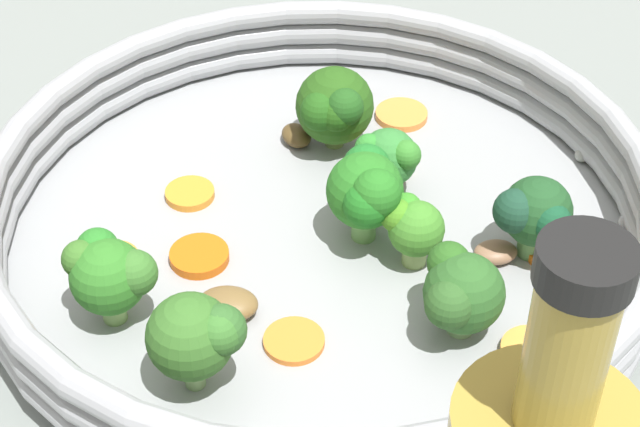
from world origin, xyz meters
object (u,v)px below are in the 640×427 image
(broccoli_floret_5, at_px, (109,273))
(broccoli_floret_6, at_px, (411,225))
(skillet, at_px, (320,241))
(broccoli_floret_7, at_px, (198,336))
(carrot_slice_6, at_px, (190,194))
(mushroom_piece_1, at_px, (296,135))
(carrot_slice_2, at_px, (556,252))
(broccoli_floret_1, at_px, (386,157))
(carrot_slice_4, at_px, (532,352))
(broccoli_floret_4, at_px, (367,190))
(mushroom_piece_0, at_px, (496,252))
(broccoli_floret_2, at_px, (460,292))
(carrot_slice_3, at_px, (401,115))
(carrot_slice_7, at_px, (381,165))
(carrot_slice_5, at_px, (294,341))
(broccoli_floret_3, at_px, (535,214))
(broccoli_floret_0, at_px, (334,107))
(mushroom_piece_2, at_px, (230,306))
(carrot_slice_0, at_px, (113,261))
(carrot_slice_1, at_px, (199,256))

(broccoli_floret_5, distance_m, broccoli_floret_6, 0.16)
(skillet, distance_m, broccoli_floret_7, 0.13)
(carrot_slice_6, xyz_separation_m, mushroom_piece_1, (0.08, -0.02, 0.00))
(carrot_slice_2, distance_m, broccoli_floret_1, 0.11)
(carrot_slice_4, distance_m, broccoli_floret_4, 0.12)
(broccoli_floret_7, height_order, mushroom_piece_0, broccoli_floret_7)
(broccoli_floret_2, bearing_deg, carrot_slice_3, 42.74)
(broccoli_floret_4, xyz_separation_m, broccoli_floret_7, (-0.13, 0.00, -0.00))
(skillet, height_order, carrot_slice_7, carrot_slice_7)
(broccoli_floret_6, bearing_deg, broccoli_floret_5, 143.04)
(skillet, distance_m, mushroom_piece_0, 0.10)
(carrot_slice_3, height_order, carrot_slice_5, same)
(broccoli_floret_4, bearing_deg, mushroom_piece_1, 61.78)
(broccoli_floret_2, distance_m, broccoli_floret_4, 0.08)
(carrot_slice_4, height_order, broccoli_floret_3, broccoli_floret_3)
(carrot_slice_4, xyz_separation_m, broccoli_floret_0, (0.08, 0.18, 0.03))
(carrot_slice_2, bearing_deg, mushroom_piece_2, 142.00)
(carrot_slice_2, xyz_separation_m, carrot_slice_6, (-0.09, 0.19, -0.00))
(carrot_slice_3, xyz_separation_m, broccoli_floret_3, (-0.07, -0.13, 0.03))
(carrot_slice_3, xyz_separation_m, broccoli_floret_0, (-0.05, 0.02, 0.03))
(carrot_slice_4, distance_m, mushroom_piece_0, 0.07)
(carrot_slice_2, height_order, broccoli_floret_4, broccoli_floret_4)
(carrot_slice_2, xyz_separation_m, broccoli_floret_7, (-0.19, 0.09, 0.03))
(carrot_slice_2, relative_size, carrot_slice_6, 1.16)
(broccoli_floret_2, xyz_separation_m, broccoli_floret_3, (0.07, -0.00, 0.00))
(carrot_slice_0, relative_size, carrot_slice_4, 0.91)
(carrot_slice_3, bearing_deg, carrot_slice_0, 167.42)
(skillet, xyz_separation_m, carrot_slice_3, (0.12, 0.03, 0.01))
(carrot_slice_6, bearing_deg, carrot_slice_0, -174.41)
(skillet, bearing_deg, carrot_slice_3, 12.56)
(carrot_slice_6, bearing_deg, carrot_slice_7, -39.42)
(broccoli_floret_7, bearing_deg, carrot_slice_1, 43.54)
(carrot_slice_3, bearing_deg, mushroom_piece_2, -171.75)
(broccoli_floret_0, height_order, broccoli_floret_4, broccoli_floret_4)
(broccoli_floret_0, relative_size, broccoli_floret_4, 0.94)
(broccoli_floret_4, relative_size, mushroom_piece_1, 2.48)
(carrot_slice_1, height_order, broccoli_floret_1, broccoli_floret_1)
(carrot_slice_6, distance_m, broccoli_floret_7, 0.15)
(carrot_slice_6, xyz_separation_m, broccoli_floret_1, (0.07, -0.09, 0.02))
(skillet, xyz_separation_m, carrot_slice_2, (0.06, -0.11, 0.01))
(broccoli_floret_0, bearing_deg, carrot_slice_2, -91.52)
(broccoli_floret_4, bearing_deg, carrot_slice_7, 27.02)
(broccoli_floret_3, relative_size, broccoli_floret_4, 0.88)
(carrot_slice_4, height_order, broccoli_floret_2, broccoli_floret_2)
(carrot_slice_1, bearing_deg, mushroom_piece_1, 11.90)
(carrot_slice_6, bearing_deg, broccoli_floret_6, -75.87)
(carrot_slice_5, xyz_separation_m, mushroom_piece_0, (0.12, -0.05, 0.00))
(broccoli_floret_1, xyz_separation_m, broccoli_floret_5, (-0.17, 0.05, 0.00))
(broccoli_floret_3, relative_size, mushroom_piece_0, 2.05)
(carrot_slice_0, xyz_separation_m, carrot_slice_2, (0.15, -0.19, -0.00))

